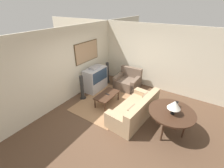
{
  "coord_description": "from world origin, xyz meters",
  "views": [
    {
      "loc": [
        -3.36,
        -2.03,
        3.37
      ],
      "look_at": [
        0.68,
        0.62,
        0.75
      ],
      "focal_mm": 24.0,
      "sensor_mm": 36.0,
      "label": 1
    }
  ],
  "objects": [
    {
      "name": "speaker_tower_right",
      "position": [
        1.92,
        1.69,
        0.47
      ],
      "size": [
        0.24,
        0.24,
        0.98
      ],
      "color": "black",
      "rests_on": "ground_plane"
    },
    {
      "name": "couch",
      "position": [
        0.3,
        -0.53,
        0.29
      ],
      "size": [
        2.01,
        1.05,
        0.8
      ],
      "rotation": [
        0.0,
        0.0,
        3.05
      ],
      "color": "tan",
      "rests_on": "ground_plane"
    },
    {
      "name": "wall_right",
      "position": [
        2.63,
        0.0,
        1.35
      ],
      "size": [
        0.06,
        12.0,
        2.7
      ],
      "color": "beige",
      "rests_on": "ground_plane"
    },
    {
      "name": "area_rug",
      "position": [
        0.52,
        0.76,
        0.01
      ],
      "size": [
        2.42,
        1.78,
        0.01
      ],
      "color": "#99704C",
      "rests_on": "ground_plane"
    },
    {
      "name": "coffee_table",
      "position": [
        0.42,
        0.66,
        0.38
      ],
      "size": [
        0.99,
        0.53,
        0.42
      ],
      "color": "#3D2619",
      "rests_on": "ground_plane"
    },
    {
      "name": "remote",
      "position": [
        0.43,
        0.65,
        0.43
      ],
      "size": [
        0.05,
        0.16,
        0.02
      ],
      "color": "black",
      "rests_on": "coffee_table"
    },
    {
      "name": "mantel_clock",
      "position": [
        0.52,
        -1.66,
        0.83
      ],
      "size": [
        0.14,
        0.1,
        0.16
      ],
      "color": "black",
      "rests_on": "console_table"
    },
    {
      "name": "ground_plane",
      "position": [
        0.0,
        0.0,
        0.0
      ],
      "size": [
        12.0,
        12.0,
        0.0
      ],
      "primitive_type": "plane",
      "color": "brown"
    },
    {
      "name": "console_table",
      "position": [
        0.27,
        -1.63,
        0.69
      ],
      "size": [
        1.26,
        1.26,
        0.75
      ],
      "color": "#3D2619",
      "rests_on": "ground_plane"
    },
    {
      "name": "wall_back",
      "position": [
        0.02,
        2.13,
        1.36
      ],
      "size": [
        12.0,
        0.1,
        2.7
      ],
      "color": "beige",
      "rests_on": "ground_plane"
    },
    {
      "name": "speaker_tower_left",
      "position": [
        0.2,
        1.69,
        0.47
      ],
      "size": [
        0.24,
        0.24,
        0.98
      ],
      "color": "black",
      "rests_on": "ground_plane"
    },
    {
      "name": "armchair",
      "position": [
        1.95,
        0.61,
        0.29
      ],
      "size": [
        0.95,
        1.01,
        0.86
      ],
      "rotation": [
        0.0,
        0.0,
        -1.53
      ],
      "color": "brown",
      "rests_on": "ground_plane"
    },
    {
      "name": "tv",
      "position": [
        1.06,
        1.71,
        0.51
      ],
      "size": [
        1.04,
        0.54,
        1.08
      ],
      "color": "#B7B7BC",
      "rests_on": "ground_plane"
    },
    {
      "name": "table_lamp",
      "position": [
        0.18,
        -1.66,
        1.04
      ],
      "size": [
        0.34,
        0.34,
        0.41
      ],
      "color": "black",
      "rests_on": "console_table"
    }
  ]
}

